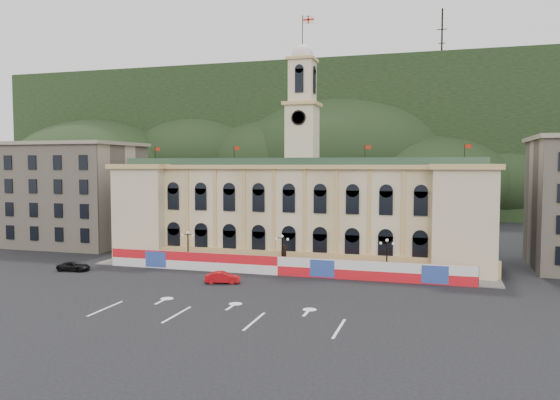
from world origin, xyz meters
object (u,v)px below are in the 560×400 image
(statue, at_px, (284,262))
(black_suv, at_px, (74,266))
(lamp_center, at_px, (282,250))
(red_sedan, at_px, (223,277))

(statue, relative_size, black_suv, 0.79)
(statue, distance_m, lamp_center, 2.14)
(red_sedan, xyz_separation_m, black_suv, (-22.68, 1.50, -0.09))
(lamp_center, relative_size, red_sedan, 1.13)
(lamp_center, relative_size, black_suv, 1.10)
(statue, bearing_deg, black_suv, -163.81)
(red_sedan, relative_size, black_suv, 0.97)
(lamp_center, height_order, black_suv, lamp_center)
(statue, distance_m, red_sedan, 10.89)
(statue, xyz_separation_m, black_suv, (-27.83, -8.08, -0.56))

